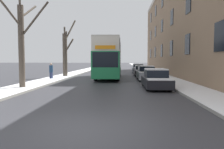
# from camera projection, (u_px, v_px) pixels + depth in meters

# --- Properties ---
(ground_plane) EXTENTS (320.00, 320.00, 0.00)m
(ground_plane) POSITION_uv_depth(u_px,v_px,m) (80.00, 129.00, 6.45)
(ground_plane) COLOR #38383D
(sidewalk_left) EXTENTS (2.36, 130.00, 0.16)m
(sidewalk_left) POSITION_uv_depth(u_px,v_px,m) (97.00, 67.00, 59.55)
(sidewalk_left) COLOR gray
(sidewalk_left) RESTS_ON ground
(sidewalk_right) EXTENTS (2.36, 130.00, 0.16)m
(sidewalk_right) POSITION_uv_depth(u_px,v_px,m) (140.00, 67.00, 58.97)
(sidewalk_right) COLOR gray
(sidewalk_right) RESTS_ON ground
(terrace_facade_right) EXTENTS (9.10, 44.15, 13.54)m
(terrace_facade_right) POSITION_uv_depth(u_px,v_px,m) (201.00, 24.00, 28.66)
(terrace_facade_right) COLOR #8C7056
(terrace_facade_right) RESTS_ON ground
(bare_tree_left_0) EXTENTS (2.58, 4.62, 6.49)m
(bare_tree_left_0) POSITION_uv_depth(u_px,v_px,m) (22.00, 41.00, 14.92)
(bare_tree_left_0) COLOR #4C4238
(bare_tree_left_0) RESTS_ON ground
(bare_tree_left_1) EXTENTS (1.53, 3.34, 6.91)m
(bare_tree_left_1) POSITION_uv_depth(u_px,v_px,m) (65.00, 52.00, 25.62)
(bare_tree_left_1) COLOR #4C4238
(bare_tree_left_1) RESTS_ON ground
(double_decker_bus) EXTENTS (2.57, 10.39, 4.25)m
(double_decker_bus) POSITION_uv_depth(u_px,v_px,m) (109.00, 57.00, 24.26)
(double_decker_bus) COLOR #1E7A47
(double_decker_bus) RESTS_ON ground
(parked_car_0) EXTENTS (1.71, 4.38, 1.41)m
(parked_car_0) POSITION_uv_depth(u_px,v_px,m) (156.00, 79.00, 15.62)
(parked_car_0) COLOR black
(parked_car_0) RESTS_ON ground
(parked_car_1) EXTENTS (1.72, 4.38, 1.45)m
(parked_car_1) POSITION_uv_depth(u_px,v_px,m) (146.00, 73.00, 22.10)
(parked_car_1) COLOR #9EA3AD
(parked_car_1) RESTS_ON ground
(parked_car_2) EXTENTS (1.80, 4.51, 1.34)m
(parked_car_2) POSITION_uv_depth(u_px,v_px,m) (141.00, 71.00, 27.87)
(parked_car_2) COLOR black
(parked_car_2) RESTS_ON ground
(parked_car_3) EXTENTS (1.75, 4.30, 1.43)m
(parked_car_3) POSITION_uv_depth(u_px,v_px,m) (138.00, 69.00, 34.19)
(parked_car_3) COLOR #474C56
(parked_car_3) RESTS_ON ground
(oncoming_van) EXTENTS (1.91, 5.55, 2.26)m
(oncoming_van) POSITION_uv_depth(u_px,v_px,m) (110.00, 64.00, 45.98)
(oncoming_van) COLOR #9EA3AD
(oncoming_van) RESTS_ON ground
(pedestrian_left_sidewalk) EXTENTS (0.37, 0.37, 1.72)m
(pedestrian_left_sidewalk) POSITION_uv_depth(u_px,v_px,m) (51.00, 71.00, 22.24)
(pedestrian_left_sidewalk) COLOR navy
(pedestrian_left_sidewalk) RESTS_ON ground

